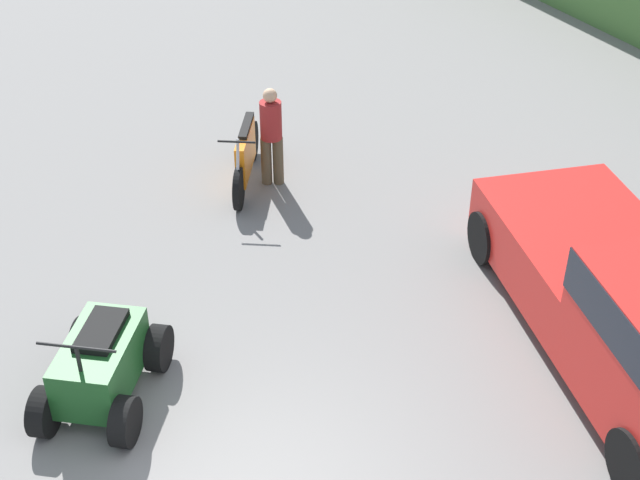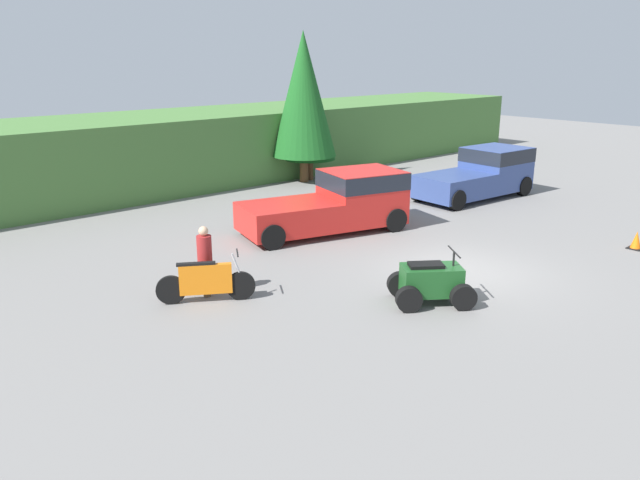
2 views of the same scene
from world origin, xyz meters
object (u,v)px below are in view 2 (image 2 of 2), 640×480
(quad_atv, at_px, (431,283))
(traffic_cone, at_px, (636,241))
(dirt_bike, at_px, (206,282))
(rider_person, at_px, (205,258))
(pickup_truck_red, at_px, (339,201))
(pickup_truck_second, at_px, (482,172))

(quad_atv, relative_size, traffic_cone, 4.08)
(dirt_bike, distance_m, rider_person, 0.64)
(pickup_truck_red, xyz_separation_m, quad_atv, (-2.75, -6.10, -0.52))
(pickup_truck_red, relative_size, quad_atv, 2.61)
(pickup_truck_second, distance_m, rider_person, 14.62)
(dirt_bike, xyz_separation_m, quad_atv, (3.96, -3.63, -0.00))
(pickup_truck_second, xyz_separation_m, quad_atv, (-10.77, -5.90, -0.52))
(rider_person, bearing_deg, pickup_truck_second, 34.30)
(pickup_truck_red, height_order, dirt_bike, pickup_truck_red)
(dirt_bike, bearing_deg, traffic_cone, 8.99)
(dirt_bike, distance_m, quad_atv, 5.37)
(pickup_truck_red, relative_size, dirt_bike, 2.85)
(rider_person, bearing_deg, traffic_cone, 1.89)
(pickup_truck_red, xyz_separation_m, rider_person, (-6.47, -2.09, -0.07))
(pickup_truck_second, relative_size, quad_atv, 2.42)
(quad_atv, relative_size, rider_person, 1.28)
(pickup_truck_second, height_order, traffic_cone, pickup_truck_second)
(quad_atv, distance_m, traffic_cone, 8.22)
(pickup_truck_red, height_order, pickup_truck_second, same)
(dirt_bike, height_order, rider_person, rider_person)
(dirt_bike, bearing_deg, pickup_truck_second, 40.78)
(pickup_truck_red, xyz_separation_m, dirt_bike, (-6.71, -2.47, -0.52))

